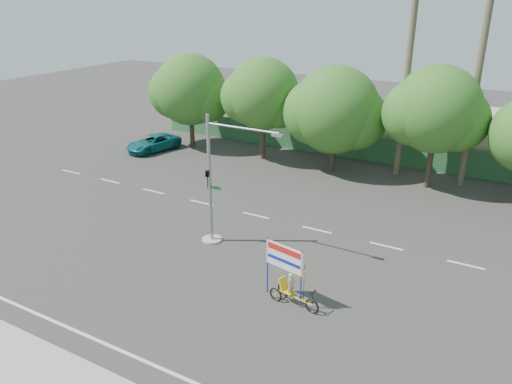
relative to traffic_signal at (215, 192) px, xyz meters
The scene contains 13 objects.
ground 5.40m from the traffic_signal, 61.13° to the right, with size 120.00×120.00×0.00m, color #33302D.
fence 17.76m from the traffic_signal, 82.85° to the left, with size 38.00×0.08×2.00m, color #336B3D.
building_left 23.38m from the traffic_signal, 109.52° to the left, with size 12.00×8.00×4.00m, color #C4B49C.
building_right 24.29m from the traffic_signal, 65.15° to the left, with size 14.00×8.00×3.60m, color #C4B49C.
tree_far_left 18.45m from the traffic_signal, 130.22° to the left, with size 7.14×6.00×7.96m.
tree_left 14.99m from the traffic_signal, 109.08° to the left, with size 6.66×5.60×8.07m.
tree_center 14.15m from the traffic_signal, 85.33° to the left, with size 7.62×6.40×7.85m.
tree_right 16.38m from the traffic_signal, 59.83° to the left, with size 6.90×5.80×8.36m.
palm_tall 20.04m from the traffic_signal, 56.69° to the left, with size 3.73×3.79×17.45m.
palm_short 17.56m from the traffic_signal, 69.84° to the left, with size 3.73×3.79×14.45m.
traffic_signal is the anchor object (origin of this frame).
trike_billboard 6.89m from the traffic_signal, 28.21° to the right, with size 2.80×0.95×2.79m.
pickup_truck 18.08m from the traffic_signal, 140.90° to the left, with size 2.21×4.78×1.33m, color #0E6265.
Camera 1 is at (11.51, -15.97, 12.65)m, focal length 35.00 mm.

